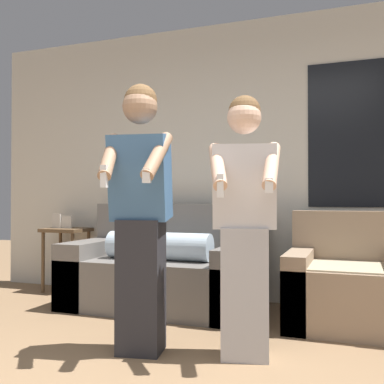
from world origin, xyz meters
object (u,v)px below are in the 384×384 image
armchair (348,286)px  side_table (66,240)px  couch (166,271)px  person_right (244,223)px  person_left (140,213)px

armchair → side_table: armchair is taller
couch → armchair: 1.56m
couch → person_right: size_ratio=1.06×
side_table → person_left: person_left is taller
armchair → side_table: bearing=173.3°
couch → side_table: (-1.27, 0.26, 0.22)m
side_table → person_right: size_ratio=0.51×
person_left → armchair: bearing=42.4°
person_right → armchair: bearing=59.0°
person_left → person_right: size_ratio=1.06×
couch → armchair: (1.56, -0.07, -0.02)m
couch → armchair: size_ratio=1.90×
couch → side_table: bearing=168.4°
armchair → person_right: person_right is taller
couch → person_left: (0.34, -1.19, 0.57)m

